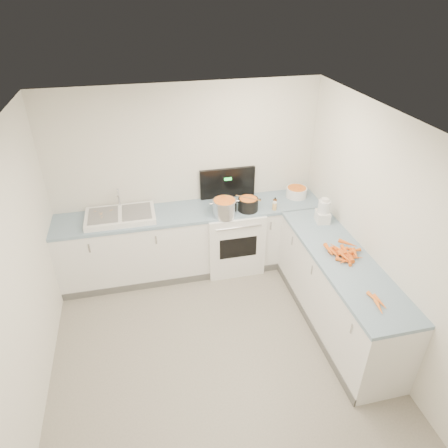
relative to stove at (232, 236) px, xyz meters
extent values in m
cube|color=white|center=(-0.55, 0.01, -0.02)|extent=(3.50, 0.60, 0.90)
cube|color=#809DB5|center=(-0.55, 0.01, 0.45)|extent=(3.50, 0.62, 0.04)
cube|color=white|center=(0.90, -1.39, -0.02)|extent=(0.60, 2.20, 0.90)
cube|color=#809DB5|center=(0.90, -1.39, 0.45)|extent=(0.62, 2.20, 0.04)
cube|color=white|center=(0.00, -0.01, -0.02)|extent=(0.76, 0.65, 0.90)
cube|color=black|center=(0.00, 0.29, 0.68)|extent=(0.76, 0.05, 0.42)
cube|color=white|center=(-1.45, 0.01, 0.50)|extent=(0.86, 0.52, 0.07)
cube|color=slate|center=(-1.65, 0.01, 0.54)|extent=(0.36, 0.42, 0.01)
cube|color=slate|center=(-1.25, 0.01, 0.54)|extent=(0.36, 0.42, 0.01)
cylinder|color=silver|center=(-1.45, 0.23, 0.66)|extent=(0.03, 0.03, 0.24)
cylinder|color=silver|center=(-0.15, -0.18, 0.56)|extent=(0.33, 0.33, 0.22)
cylinder|color=black|center=(0.17, -0.14, 0.54)|extent=(0.28, 0.28, 0.19)
cylinder|color=#AD7A47|center=(0.17, -0.14, 0.64)|extent=(0.28, 0.22, 0.01)
cylinder|color=white|center=(0.93, 0.08, 0.53)|extent=(0.29, 0.29, 0.13)
cylinder|color=#593319|center=(0.53, -0.16, 0.53)|extent=(0.05, 0.05, 0.13)
cylinder|color=#E5B266|center=(0.51, -0.21, 0.52)|extent=(0.06, 0.06, 0.10)
cube|color=white|center=(0.99, -0.62, 0.54)|extent=(0.19, 0.22, 0.14)
cylinder|color=silver|center=(0.99, -0.62, 0.68)|extent=(0.15, 0.15, 0.15)
cylinder|color=white|center=(0.99, -0.62, 0.77)|extent=(0.09, 0.09, 0.03)
cone|color=orange|center=(0.92, -1.27, 0.49)|extent=(0.17, 0.07, 0.05)
cone|color=orange|center=(0.88, -1.34, 0.49)|extent=(0.17, 0.12, 0.05)
cone|color=orange|center=(1.02, -1.35, 0.49)|extent=(0.19, 0.14, 0.05)
cone|color=orange|center=(0.86, -1.46, 0.49)|extent=(0.16, 0.14, 0.04)
cone|color=orange|center=(0.86, -1.33, 0.49)|extent=(0.17, 0.14, 0.05)
cone|color=orange|center=(1.01, -1.36, 0.49)|extent=(0.08, 0.18, 0.05)
cone|color=orange|center=(0.90, -1.24, 0.48)|extent=(0.16, 0.11, 0.04)
cone|color=orange|center=(0.96, -1.41, 0.49)|extent=(0.10, 0.19, 0.05)
cone|color=orange|center=(0.86, -1.34, 0.49)|extent=(0.16, 0.15, 0.05)
cone|color=orange|center=(0.92, -1.47, 0.48)|extent=(0.10, 0.17, 0.04)
cone|color=orange|center=(0.85, -1.32, 0.49)|extent=(0.17, 0.18, 0.04)
cone|color=orange|center=(0.97, -1.43, 0.48)|extent=(0.22, 0.08, 0.04)
cone|color=orange|center=(0.90, -1.35, 0.49)|extent=(0.16, 0.20, 0.05)
cone|color=orange|center=(0.88, -1.47, 0.49)|extent=(0.19, 0.10, 0.05)
cone|color=orange|center=(0.91, -1.37, 0.52)|extent=(0.20, 0.04, 0.04)
cone|color=orange|center=(0.81, -1.33, 0.51)|extent=(0.06, 0.18, 0.04)
cone|color=orange|center=(0.88, -1.26, 0.51)|extent=(0.12, 0.22, 0.04)
cone|color=orange|center=(0.93, -1.34, 0.52)|extent=(0.05, 0.19, 0.04)
cone|color=orange|center=(0.77, -1.27, 0.51)|extent=(0.06, 0.21, 0.05)
cone|color=orange|center=(0.90, -1.35, 0.52)|extent=(0.18, 0.13, 0.04)
cone|color=orange|center=(0.88, -1.43, 0.52)|extent=(0.09, 0.22, 0.05)
cone|color=orange|center=(1.02, -1.22, 0.53)|extent=(0.17, 0.19, 0.05)
cone|color=orange|center=(1.04, -1.34, 0.50)|extent=(0.16, 0.05, 0.04)
cone|color=orange|center=(1.01, -1.41, 0.52)|extent=(0.09, 0.17, 0.05)
cone|color=orange|center=(0.84, -2.17, 0.49)|extent=(0.08, 0.19, 0.04)
cone|color=orange|center=(0.89, -2.11, 0.49)|extent=(0.05, 0.19, 0.04)
cone|color=orange|center=(0.85, -2.05, 0.49)|extent=(0.06, 0.17, 0.04)
cube|color=tan|center=(-1.69, 0.07, 0.54)|extent=(0.04, 0.02, 0.00)
cube|color=tan|center=(-1.61, -0.09, 0.54)|extent=(0.04, 0.01, 0.00)
cube|color=tan|center=(-1.67, 0.14, 0.54)|extent=(0.02, 0.06, 0.00)
cube|color=tan|center=(-1.63, 0.11, 0.54)|extent=(0.03, 0.05, 0.00)
cube|color=tan|center=(-1.56, 0.11, 0.55)|extent=(0.05, 0.03, 0.00)
cube|color=tan|center=(-1.76, 0.14, 0.54)|extent=(0.04, 0.03, 0.00)
cube|color=tan|center=(-1.67, -0.04, 0.54)|extent=(0.03, 0.04, 0.00)
cube|color=tan|center=(-1.68, 0.03, 0.54)|extent=(0.04, 0.03, 0.00)
cube|color=tan|center=(-1.68, 0.06, 0.54)|extent=(0.03, 0.05, 0.00)
camera|label=1|loc=(-1.15, -4.50, 3.04)|focal=32.00mm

